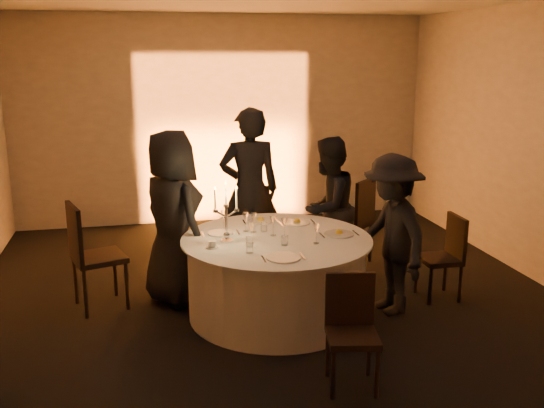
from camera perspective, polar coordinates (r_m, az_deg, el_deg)
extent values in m
plane|color=black|center=(5.98, 0.42, -10.26)|extent=(7.00, 7.00, 0.00)
plane|color=#B1AAA4|center=(8.95, -4.58, 7.88)|extent=(7.00, 0.00, 7.00)
plane|color=#B1AAA4|center=(2.39, 19.79, -10.85)|extent=(7.00, 0.00, 7.00)
cube|color=black|center=(8.93, -4.13, -1.62)|extent=(0.25, 0.12, 0.10)
cylinder|color=black|center=(5.98, 0.42, -10.13)|extent=(0.60, 0.60, 0.03)
cylinder|color=black|center=(5.84, 0.42, -6.91)|extent=(0.20, 0.20, 0.75)
cylinder|color=silver|center=(5.84, 0.42, -6.91)|extent=(1.68, 1.68, 0.75)
cylinder|color=silver|center=(5.71, 0.43, -3.30)|extent=(1.80, 1.80, 0.02)
cube|color=black|center=(6.19, -15.97, -4.88)|extent=(0.59, 0.59, 0.05)
cube|color=black|center=(6.06, -18.09, -2.58)|extent=(0.18, 0.46, 0.53)
cylinder|color=black|center=(6.14, -13.50, -7.47)|extent=(0.04, 0.04, 0.50)
cylinder|color=black|center=(6.50, -14.56, -6.30)|extent=(0.04, 0.04, 0.50)
cylinder|color=black|center=(6.05, -17.16, -8.06)|extent=(0.04, 0.04, 0.50)
cylinder|color=black|center=(6.42, -18.01, -6.83)|extent=(0.04, 0.04, 0.50)
cube|color=black|center=(7.43, -2.11, -1.70)|extent=(0.42, 0.42, 0.05)
cube|color=black|center=(7.19, -1.82, -0.16)|extent=(0.41, 0.05, 0.46)
cylinder|color=black|center=(7.69, -1.10, -2.90)|extent=(0.04, 0.04, 0.44)
cylinder|color=black|center=(7.62, -3.66, -3.08)|extent=(0.04, 0.04, 0.44)
cylinder|color=black|center=(7.37, -0.48, -3.67)|extent=(0.04, 0.04, 0.44)
cylinder|color=black|center=(7.30, -3.15, -3.87)|extent=(0.04, 0.04, 0.44)
cube|color=black|center=(7.24, 7.23, -1.76)|extent=(0.65, 0.65, 0.05)
cube|color=black|center=(7.08, 8.78, 0.19)|extent=(0.36, 0.34, 0.52)
cylinder|color=black|center=(7.57, 6.54, -3.06)|extent=(0.04, 0.04, 0.49)
cylinder|color=black|center=(7.24, 5.07, -3.83)|extent=(0.04, 0.04, 0.49)
cylinder|color=black|center=(7.40, 9.22, -3.55)|extent=(0.04, 0.04, 0.49)
cylinder|color=black|center=(7.06, 7.84, -4.36)|extent=(0.04, 0.04, 0.49)
cube|color=black|center=(6.43, 15.45, -5.04)|extent=(0.39, 0.39, 0.05)
cube|color=black|center=(6.43, 16.96, -2.93)|extent=(0.05, 0.38, 0.43)
cylinder|color=black|center=(6.57, 13.42, -6.47)|extent=(0.04, 0.04, 0.41)
cylinder|color=black|center=(6.29, 14.65, -7.47)|extent=(0.04, 0.04, 0.41)
cylinder|color=black|center=(6.71, 15.97, -6.20)|extent=(0.04, 0.04, 0.41)
cylinder|color=black|center=(6.44, 17.28, -7.16)|extent=(0.04, 0.04, 0.41)
cube|color=black|center=(4.65, 7.59, -12.30)|extent=(0.44, 0.44, 0.05)
cube|color=black|center=(4.71, 7.34, -8.85)|extent=(0.38, 0.11, 0.43)
cylinder|color=black|center=(4.59, 5.77, -15.62)|extent=(0.04, 0.04, 0.40)
cylinder|color=black|center=(4.64, 9.86, -15.41)|extent=(0.04, 0.04, 0.40)
cylinder|color=black|center=(4.87, 5.27, -13.75)|extent=(0.04, 0.04, 0.40)
cylinder|color=black|center=(4.91, 9.10, -13.58)|extent=(0.04, 0.04, 0.40)
imported|color=black|center=(6.05, -9.33, -1.34)|extent=(0.90, 1.02, 1.75)
imported|color=black|center=(6.89, -2.14, 1.31)|extent=(0.69, 0.46, 1.88)
imported|color=black|center=(6.75, 5.27, -0.35)|extent=(0.97, 0.95, 1.58)
imported|color=black|center=(5.90, 11.17, -2.83)|extent=(0.71, 1.07, 1.55)
cylinder|color=white|center=(5.85, -4.87, -2.75)|extent=(0.25, 0.25, 0.01)
cube|color=silver|center=(5.83, -6.53, -2.86)|extent=(0.01, 0.17, 0.01)
cube|color=silver|center=(5.87, -3.22, -2.66)|extent=(0.02, 0.17, 0.01)
cylinder|color=white|center=(6.24, -1.09, -1.62)|extent=(0.26, 0.26, 0.01)
cube|color=silver|center=(6.21, -2.63, -1.71)|extent=(0.02, 0.17, 0.01)
cube|color=silver|center=(6.27, 0.44, -1.53)|extent=(0.02, 0.17, 0.01)
sphere|color=yellow|center=(6.23, -1.09, -1.24)|extent=(0.07, 0.07, 0.07)
cylinder|color=white|center=(6.19, 2.37, -1.76)|extent=(0.27, 0.27, 0.01)
cube|color=silver|center=(6.15, 0.84, -1.86)|extent=(0.02, 0.17, 0.01)
cube|color=silver|center=(6.23, 3.89, -1.67)|extent=(0.02, 0.17, 0.01)
sphere|color=yellow|center=(6.18, 2.38, -1.38)|extent=(0.07, 0.07, 0.07)
cylinder|color=white|center=(5.84, 6.32, -2.83)|extent=(0.28, 0.28, 0.01)
cube|color=silver|center=(5.79, 4.72, -2.95)|extent=(0.02, 0.17, 0.01)
cube|color=silver|center=(5.89, 7.89, -2.72)|extent=(0.01, 0.17, 0.01)
sphere|color=yellow|center=(5.82, 6.33, -2.43)|extent=(0.07, 0.07, 0.07)
cylinder|color=white|center=(5.15, 1.07, -5.06)|extent=(0.29, 0.29, 0.01)
cube|color=silver|center=(5.12, -0.79, -5.21)|extent=(0.02, 0.17, 0.01)
cube|color=silver|center=(5.19, 2.90, -4.93)|extent=(0.01, 0.17, 0.01)
cylinder|color=white|center=(5.45, -5.68, -4.07)|extent=(0.11, 0.11, 0.01)
cylinder|color=white|center=(5.44, -5.68, -3.73)|extent=(0.07, 0.07, 0.06)
cylinder|color=silver|center=(5.61, -4.28, -3.46)|extent=(0.12, 0.12, 0.02)
sphere|color=silver|center=(5.59, -4.29, -2.94)|extent=(0.06, 0.06, 0.06)
cylinder|color=silver|center=(5.56, -4.31, -1.80)|extent=(0.02, 0.02, 0.30)
cylinder|color=silver|center=(5.52, -4.35, -0.16)|extent=(0.05, 0.05, 0.03)
cylinder|color=white|center=(5.49, -4.37, 0.87)|extent=(0.02, 0.02, 0.20)
cone|color=#FFA32D|center=(5.47, -4.39, 2.05)|extent=(0.02, 0.02, 0.03)
cylinder|color=silver|center=(5.53, -4.83, -0.95)|extent=(0.11, 0.02, 0.07)
cylinder|color=silver|center=(5.52, -5.34, -0.66)|extent=(0.05, 0.05, 0.02)
cylinder|color=white|center=(5.49, -5.37, 0.37)|extent=(0.02, 0.02, 0.20)
cone|color=#FFA32D|center=(5.47, -5.39, 1.55)|extent=(0.02, 0.02, 0.03)
cylinder|color=silver|center=(5.54, -3.83, -0.89)|extent=(0.11, 0.02, 0.07)
cylinder|color=silver|center=(5.54, -3.34, -0.55)|extent=(0.05, 0.05, 0.02)
cylinder|color=white|center=(5.52, -3.35, 0.47)|extent=(0.02, 0.02, 0.20)
cone|color=#FFA32D|center=(5.49, -3.37, 1.65)|extent=(0.02, 0.02, 0.03)
cylinder|color=white|center=(6.00, -4.56, -2.35)|extent=(0.06, 0.06, 0.01)
cylinder|color=white|center=(5.99, -4.57, -1.87)|extent=(0.01, 0.01, 0.10)
cone|color=white|center=(5.96, -4.59, -1.04)|extent=(0.07, 0.07, 0.09)
cylinder|color=white|center=(5.77, 0.11, -2.97)|extent=(0.06, 0.06, 0.01)
cylinder|color=white|center=(5.76, 0.11, -2.48)|extent=(0.01, 0.01, 0.10)
cone|color=white|center=(5.73, 0.11, -1.62)|extent=(0.07, 0.07, 0.09)
cylinder|color=white|center=(5.56, 4.18, -3.70)|extent=(0.06, 0.06, 0.01)
cylinder|color=white|center=(5.54, 4.19, -3.19)|extent=(0.01, 0.01, 0.10)
cone|color=white|center=(5.52, 4.21, -2.29)|extent=(0.07, 0.07, 0.09)
cylinder|color=white|center=(5.71, 1.17, -3.17)|extent=(0.06, 0.06, 0.01)
cylinder|color=white|center=(5.70, 1.18, -2.67)|extent=(0.01, 0.01, 0.10)
cone|color=white|center=(5.67, 1.18, -1.80)|extent=(0.07, 0.07, 0.09)
cylinder|color=white|center=(5.89, -1.75, -2.64)|extent=(0.06, 0.06, 0.01)
cylinder|color=white|center=(5.87, -1.75, -2.15)|extent=(0.01, 0.01, 0.10)
cone|color=white|center=(5.85, -1.76, -1.30)|extent=(0.07, 0.07, 0.09)
cylinder|color=white|center=(5.56, -1.97, -3.67)|extent=(0.06, 0.06, 0.01)
cylinder|color=white|center=(5.54, -1.97, -3.15)|extent=(0.01, 0.01, 0.10)
cone|color=white|center=(5.52, -1.98, -2.26)|extent=(0.07, 0.07, 0.09)
cylinder|color=white|center=(5.91, -2.49, -2.57)|extent=(0.06, 0.06, 0.01)
cylinder|color=white|center=(5.90, -2.49, -2.09)|extent=(0.01, 0.01, 0.10)
cone|color=white|center=(5.87, -2.50, -1.24)|extent=(0.07, 0.07, 0.09)
cylinder|color=white|center=(5.45, -2.14, -3.56)|extent=(0.07, 0.07, 0.09)
cylinder|color=white|center=(5.28, -2.12, -4.15)|extent=(0.07, 0.07, 0.09)
cylinder|color=white|center=(5.48, 1.20, -3.45)|extent=(0.07, 0.07, 0.09)
cylinder|color=white|center=(5.90, -0.76, -2.18)|extent=(0.07, 0.07, 0.09)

